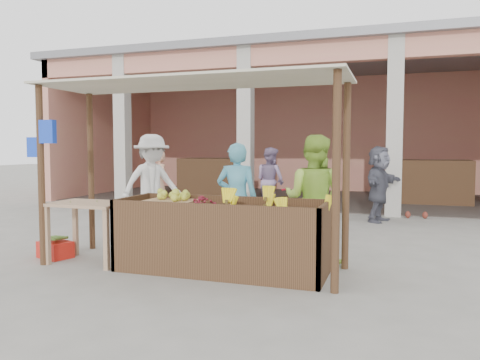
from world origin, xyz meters
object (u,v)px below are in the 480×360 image
(vendor_blue, at_px, (237,196))
(motorcycle, at_px, (271,209))
(fruit_stall, at_px, (222,239))
(vendor_green, at_px, (314,196))
(side_table, at_px, (89,213))
(red_crate, at_px, (55,250))

(vendor_blue, height_order, motorcycle, vendor_blue)
(vendor_blue, distance_m, motorcycle, 1.85)
(fruit_stall, bearing_deg, motorcycle, 91.58)
(vendor_green, bearing_deg, fruit_stall, 47.58)
(side_table, xyz_separation_m, red_crate, (-0.63, 0.06, -0.56))
(side_table, bearing_deg, vendor_green, 18.76)
(fruit_stall, height_order, vendor_green, vendor_green)
(red_crate, bearing_deg, vendor_blue, 39.64)
(motorcycle, bearing_deg, side_table, 168.45)
(motorcycle, bearing_deg, vendor_green, -129.67)
(fruit_stall, bearing_deg, vendor_blue, 96.49)
(red_crate, xyz_separation_m, vendor_blue, (2.37, 0.95, 0.75))
(vendor_green, bearing_deg, motorcycle, -50.11)
(fruit_stall, height_order, motorcycle, motorcycle)
(red_crate, height_order, vendor_green, vendor_green)
(vendor_green, distance_m, motorcycle, 2.24)
(vendor_green, height_order, motorcycle, vendor_green)
(fruit_stall, xyz_separation_m, vendor_green, (1.01, 0.78, 0.50))
(fruit_stall, bearing_deg, red_crate, -178.18)
(red_crate, relative_size, motorcycle, 0.26)
(red_crate, bearing_deg, side_table, 11.87)
(fruit_stall, distance_m, motorcycle, 2.68)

